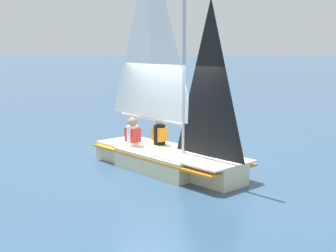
% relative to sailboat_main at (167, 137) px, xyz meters
% --- Properties ---
extents(ground_plane, '(260.00, 260.00, 0.00)m').
position_rel_sailboat_main_xyz_m(ground_plane, '(-0.03, -0.04, -0.79)').
color(ground_plane, '#2D4C6B').
extents(sailboat_main, '(3.72, 4.16, 5.47)m').
position_rel_sailboat_main_xyz_m(sailboat_main, '(0.00, 0.00, 0.00)').
color(sailboat_main, beige).
rests_on(sailboat_main, ground_plane).
extents(sailor_helm, '(0.42, 0.43, 1.16)m').
position_rel_sailboat_main_xyz_m(sailor_helm, '(0.66, 0.30, -0.17)').
color(sailor_helm, black).
rests_on(sailor_helm, ground_plane).
extents(sailor_crew, '(0.42, 0.43, 1.16)m').
position_rel_sailboat_main_xyz_m(sailor_crew, '(0.43, 0.94, -0.17)').
color(sailor_crew, black).
rests_on(sailor_crew, ground_plane).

